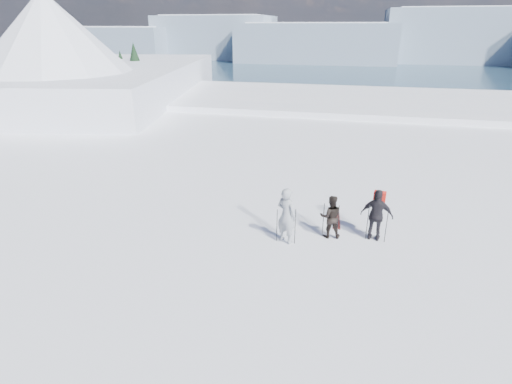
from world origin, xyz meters
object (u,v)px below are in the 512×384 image
Objects in this scene: skier_dark at (331,217)px; skier_pack at (377,215)px; skis_loose at (337,219)px; skier_grey at (286,215)px.

skier_pack is at bearing 176.30° from skier_dark.
skier_pack is at bearing -44.29° from skis_loose.
skier_grey is 1.27× the size of skier_dark.
skier_pack is 1.07× the size of skis_loose.
skis_loose is at bearing -99.03° from skier_grey.
skier_pack reaches higher than skier_dark.
skier_grey reaches higher than skis_loose.
skier_pack is 2.05m from skis_loose.
skier_dark is 1.53m from skier_pack.
skier_grey is 1.15× the size of skis_loose.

